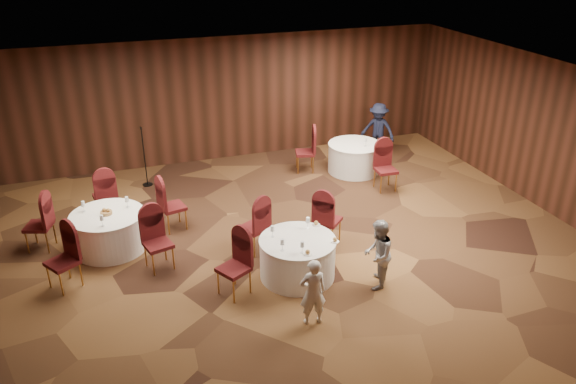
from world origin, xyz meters
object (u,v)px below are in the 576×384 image
object	(u,v)px
mic_stand	(146,169)
man_c	(378,129)
table_main	(297,258)
table_right	(354,157)
table_left	(109,231)
woman_a	(313,292)
woman_b	(378,254)

from	to	relation	value
mic_stand	man_c	distance (m)	6.14
table_main	table_right	distance (m)	4.95
table_main	man_c	world-z (taller)	man_c
table_left	man_c	size ratio (longest dim) A/B	0.97
table_main	mic_stand	bearing A→B (deg)	113.46
woman_a	woman_b	size ratio (longest dim) A/B	0.92
woman_b	man_c	world-z (taller)	man_c
mic_stand	woman_b	bearing A→B (deg)	-59.48
woman_a	woman_b	distance (m)	1.52
table_right	man_c	bearing A→B (deg)	37.90
woman_b	man_c	bearing A→B (deg)	-173.29
table_right	mic_stand	size ratio (longest dim) A/B	0.92
table_left	man_c	world-z (taller)	man_c
woman_b	table_left	bearing A→B (deg)	-89.28
mic_stand	woman_a	bearing A→B (deg)	-73.04
table_main	mic_stand	xyz separation A→B (m)	(-2.10, 4.83, 0.04)
table_left	mic_stand	distance (m)	2.93
table_main	table_right	xyz separation A→B (m)	(2.96, 3.96, 0.00)
table_main	man_c	distance (m)	6.28
table_main	table_left	world-z (taller)	same
table_main	table_right	size ratio (longest dim) A/B	1.02
woman_a	man_c	bearing A→B (deg)	-119.57
table_main	woman_a	distance (m)	1.34
woman_b	mic_stand	bearing A→B (deg)	-115.44
table_left	table_right	world-z (taller)	same
table_right	woman_b	size ratio (longest dim) A/B	1.06
mic_stand	woman_b	xyz separation A→B (m)	(3.28, -5.56, 0.22)
woman_b	man_c	xyz separation A→B (m)	(2.86, 5.53, 0.09)
table_left	woman_a	bearing A→B (deg)	-49.74
woman_a	man_c	distance (m)	7.45
woman_a	woman_b	xyz separation A→B (m)	(1.41, 0.58, 0.05)
mic_stand	woman_a	xyz separation A→B (m)	(1.87, -6.14, 0.16)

